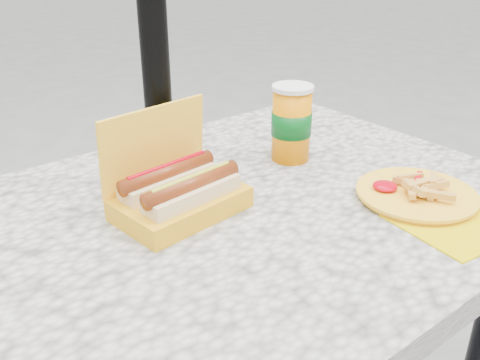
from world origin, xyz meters
TOP-DOWN VIEW (x-y plane):
  - picnic_table at (0.00, 0.00)m, footprint 1.20×0.80m
  - hotdog_box at (-0.04, 0.05)m, footprint 0.23×0.17m
  - fries_plate at (0.33, -0.19)m, footprint 0.23×0.30m
  - soda_cup at (0.28, 0.10)m, footprint 0.09×0.09m

SIDE VIEW (x-z plane):
  - picnic_table at x=0.00m, z-range 0.27..1.02m
  - fries_plate at x=0.33m, z-range 0.74..0.78m
  - hotdog_box at x=-0.04m, z-range 0.70..0.88m
  - soda_cup at x=0.28m, z-range 0.75..0.91m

